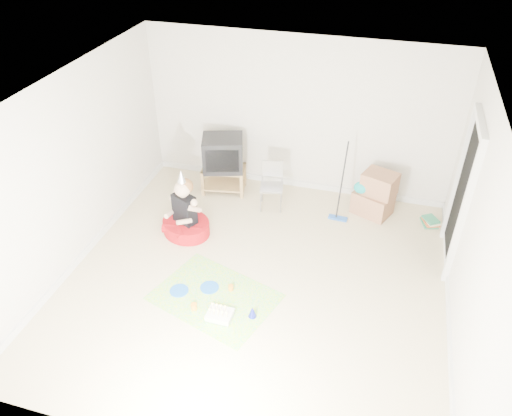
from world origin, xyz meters
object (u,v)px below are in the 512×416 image
(folding_chair, at_px, (272,187))
(crt_tv, at_px, (223,153))
(tv_stand, at_px, (224,177))
(cardboard_boxes, at_px, (375,194))
(seated_woman, at_px, (186,220))
(birthday_cake, at_px, (220,315))

(folding_chair, bearing_deg, crt_tv, 163.29)
(crt_tv, height_order, folding_chair, crt_tv)
(tv_stand, height_order, folding_chair, folding_chair)
(crt_tv, distance_m, cardboard_boxes, 2.53)
(seated_woman, height_order, birthday_cake, seated_woman)
(crt_tv, xyz_separation_m, birthday_cake, (0.89, -2.77, -0.68))
(crt_tv, bearing_deg, cardboard_boxes, -16.41)
(crt_tv, relative_size, birthday_cake, 2.06)
(birthday_cake, bearing_deg, crt_tv, 107.74)
(tv_stand, bearing_deg, folding_chair, -16.71)
(folding_chair, xyz_separation_m, cardboard_boxes, (1.60, 0.30, -0.04))
(tv_stand, distance_m, crt_tv, 0.46)
(folding_chair, xyz_separation_m, birthday_cake, (-0.01, -2.50, -0.34))
(crt_tv, height_order, birthday_cake, crt_tv)
(birthday_cake, bearing_deg, cardboard_boxes, 60.05)
(crt_tv, bearing_deg, folding_chair, -33.77)
(tv_stand, relative_size, cardboard_boxes, 1.07)
(tv_stand, distance_m, folding_chair, 0.95)
(tv_stand, bearing_deg, seated_woman, -97.71)
(folding_chair, bearing_deg, birthday_cake, -90.27)
(tv_stand, height_order, cardboard_boxes, cardboard_boxes)
(tv_stand, xyz_separation_m, birthday_cake, (0.89, -2.77, -0.22))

